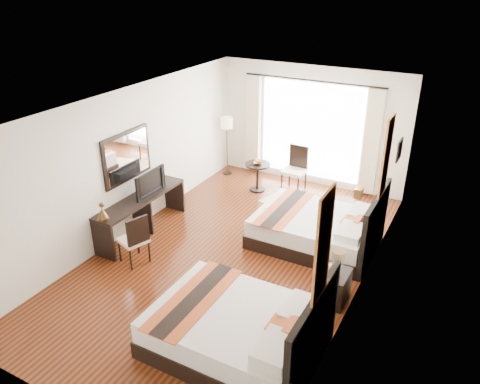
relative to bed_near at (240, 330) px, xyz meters
The scene contains 29 objects.
floor 2.32m from the bed_near, 121.22° to the left, with size 4.50×7.50×0.01m, color #361309.
ceiling 3.37m from the bed_near, 121.22° to the left, with size 4.50×7.50×0.02m, color white.
wall_headboard 2.47m from the bed_near, 61.69° to the left, with size 0.01×7.50×2.80m, color silver.
wall_desk 4.10m from the bed_near, 150.27° to the left, with size 0.01×7.50×2.80m, color silver.
wall_window 5.93m from the bed_near, 101.77° to the left, with size 4.50×0.01×2.80m, color silver.
wall_entry 2.40m from the bed_near, 123.68° to the right, with size 4.50×0.01×2.80m, color silver.
window_glass 5.89m from the bed_near, 101.80° to the left, with size 2.40×0.02×2.20m, color white.
sheer_curtain 5.84m from the bed_near, 101.92° to the left, with size 2.30×0.02×2.10m, color white.
drape_left 6.26m from the bed_near, 115.27° to the left, with size 0.35×0.14×2.35m, color #C2B196.
drape_right 5.68m from the bed_near, 87.32° to the left, with size 0.35×0.14×2.35m, color #C2B196.
art_panel_near 1.93m from the bed_near, ahead, with size 0.03×0.50×1.35m, color #9B4916.
art_panel_far 3.64m from the bed_near, 71.38° to the left, with size 0.03×0.50×1.35m, color #9B4916.
wall_sconce 2.47m from the bed_near, 57.91° to the left, with size 0.10×0.14×0.14m, color #4C331B.
mirror_frame 4.08m from the bed_near, 151.06° to the left, with size 0.04×1.25×0.95m, color black.
mirror_glass 4.06m from the bed_near, 150.88° to the left, with size 0.01×1.12×0.82m, color white.
bed_near is the anchor object (origin of this frame).
bed_far 3.09m from the bed_near, 89.77° to the left, with size 2.21×1.72×1.25m.
nightstand 1.78m from the bed_near, 63.89° to the left, with size 0.43×0.54×0.52m, color black.
table_lamp 1.93m from the bed_near, 65.58° to the left, with size 0.22×0.22×0.34m.
vase 1.63m from the bed_near, 62.09° to the left, with size 0.14×0.14×0.15m, color black.
console_desk 3.70m from the bed_near, 149.33° to the left, with size 0.50×2.20×0.76m, color black.
television 3.85m from the bed_near, 146.46° to the left, with size 0.85×0.11×0.49m, color black.
bronze_figurine 3.35m from the bed_near, 164.44° to the left, with size 0.20×0.20×0.29m, color #4C331B, non-canonical shape.
desk_chair 2.80m from the bed_near, 159.53° to the left, with size 0.56×0.56×0.95m.
floor_lamp 6.17m from the bed_near, 121.30° to the left, with size 0.30×0.30×1.47m.
side_table 5.11m from the bed_near, 113.68° to the left, with size 0.58×0.58×0.67m, color black.
fruit_bowl 5.09m from the bed_near, 113.67° to the left, with size 0.19×0.19×0.05m, color #473419.
window_chair 5.24m from the bed_near, 104.30° to the left, with size 0.52×0.52×1.06m.
jute_rug 4.53m from the bed_near, 102.68° to the left, with size 1.35×0.92×0.01m, color tan.
Camera 1 is at (3.50, -6.24, 4.70)m, focal length 35.00 mm.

